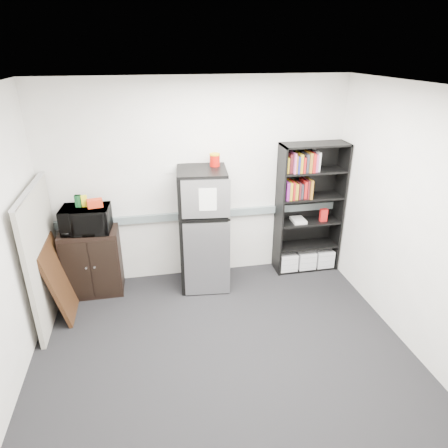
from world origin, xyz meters
name	(u,v)px	position (x,y,z in m)	size (l,w,h in m)	color
floor	(223,353)	(0.00, 0.00, 0.00)	(4.00, 4.00, 0.00)	black
wall_back	(198,183)	(0.00, 1.75, 1.35)	(4.00, 0.02, 2.70)	silver
wall_right	(415,223)	(2.00, 0.00, 1.35)	(0.02, 3.50, 2.70)	silver
ceiling	(223,88)	(0.00, 0.00, 2.70)	(4.00, 3.50, 0.02)	white
electrical_raceway	(199,215)	(0.00, 1.72, 0.90)	(3.92, 0.05, 0.10)	slate
wall_note	(171,170)	(-0.35, 1.74, 1.55)	(0.14, 0.00, 0.10)	white
bookshelf	(309,210)	(1.53, 1.57, 0.91)	(0.90, 0.34, 1.85)	black
cubicle_partition	(43,255)	(-1.90, 1.08, 0.81)	(0.06, 1.30, 1.62)	#A29E90
cabinet	(93,262)	(-1.44, 1.50, 0.45)	(0.71, 0.48, 0.89)	black
microwave	(86,219)	(-1.44, 1.48, 1.05)	(0.58, 0.39, 0.32)	black
snack_box_a	(78,201)	(-1.50, 1.52, 1.29)	(0.07, 0.05, 0.15)	#195726
snack_box_b	(78,201)	(-1.50, 1.52, 1.29)	(0.07, 0.05, 0.15)	#0C381A
snack_box_c	(84,201)	(-1.43, 1.52, 1.28)	(0.07, 0.05, 0.14)	yellow
snack_bag	(95,203)	(-1.30, 1.47, 1.26)	(0.18, 0.10, 0.10)	red
refrigerator	(203,230)	(0.01, 1.42, 0.81)	(0.67, 0.70, 1.62)	black
coffee_can	(215,159)	(0.20, 1.55, 1.71)	(0.13, 0.13, 0.18)	#B20F08
framed_poster	(60,278)	(-1.77, 1.11, 0.48)	(0.26, 0.74, 0.94)	black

